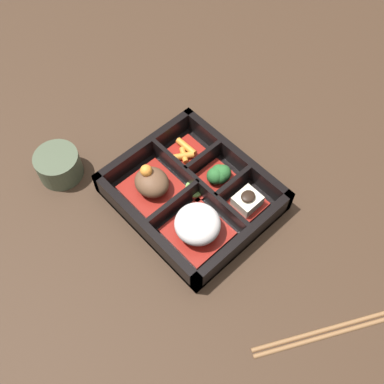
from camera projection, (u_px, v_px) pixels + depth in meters
ground_plane at (192, 199)px, 0.80m from camera, size 3.00×3.00×0.00m
bento_base at (192, 198)px, 0.80m from camera, size 0.26×0.23×0.01m
bento_rim at (194, 191)px, 0.78m from camera, size 0.26×0.23×0.05m
bowl_rice at (198, 225)px, 0.74m from camera, size 0.10×0.09×0.06m
bowl_stew at (152, 183)px, 0.79m from camera, size 0.10×0.09×0.06m
bowl_tofu at (247, 202)px, 0.77m from camera, size 0.06×0.06×0.04m
bowl_greens at (219, 175)px, 0.80m from camera, size 0.06×0.06×0.04m
bowl_carrots at (186, 153)px, 0.84m from camera, size 0.06×0.07×0.02m
bowl_pickles at (195, 189)px, 0.80m from camera, size 0.04×0.04×0.01m
tea_cup at (59, 165)px, 0.81m from camera, size 0.08×0.08×0.05m
chopsticks at (324, 333)px, 0.68m from camera, size 0.12×0.21×0.01m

